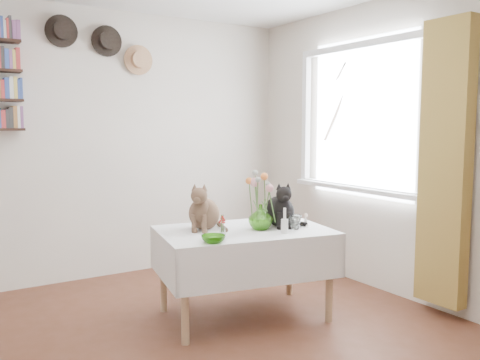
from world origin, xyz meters
TOP-DOWN VIEW (x-y plane):
  - room at (0.00, 0.00)m, footprint 4.08×4.58m
  - window at (1.97, 0.80)m, footprint 0.12×1.52m
  - curtain at (1.90, -0.12)m, footprint 0.12×0.38m
  - dining_table at (0.64, 0.66)m, footprint 1.38×1.03m
  - tabby_cat at (0.41, 0.84)m, footprint 0.38×0.38m
  - black_cat at (0.95, 0.64)m, footprint 0.32×0.36m
  - flower_vase at (0.75, 0.59)m, footprint 0.24×0.24m
  - green_bowl at (0.24, 0.41)m, footprint 0.20×0.20m
  - drinking_glass at (0.97, 0.47)m, footprint 0.14×0.14m
  - candlestick at (0.82, 0.39)m, footprint 0.05×0.05m
  - berry_jar at (0.38, 0.52)m, footprint 0.04×0.04m
  - porcelain_figurine at (1.09, 0.49)m, footprint 0.05×0.05m
  - flower_bouquet at (0.75, 0.60)m, footprint 0.17×0.13m
  - wall_hats at (0.12, 2.19)m, footprint 0.98×0.09m

SIDE VIEW (x-z plane):
  - dining_table at x=0.64m, z-range 0.17..0.83m
  - green_bowl at x=0.24m, z-range 0.67..0.72m
  - porcelain_figurine at x=1.09m, z-range 0.66..0.76m
  - drinking_glass at x=0.97m, z-range 0.67..0.77m
  - candlestick at x=0.82m, z-range 0.64..0.82m
  - berry_jar at x=0.38m, z-range 0.66..0.83m
  - flower_vase at x=0.75m, z-range 0.67..0.85m
  - black_cat at x=0.95m, z-range 0.67..1.02m
  - tabby_cat at x=0.41m, z-range 0.67..1.02m
  - flower_bouquet at x=0.75m, z-range 0.81..1.20m
  - curtain at x=1.90m, z-range 0.10..2.20m
  - room at x=0.00m, z-range -0.04..2.54m
  - window at x=1.97m, z-range 0.74..2.06m
  - wall_hats at x=0.12m, z-range 1.93..2.41m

